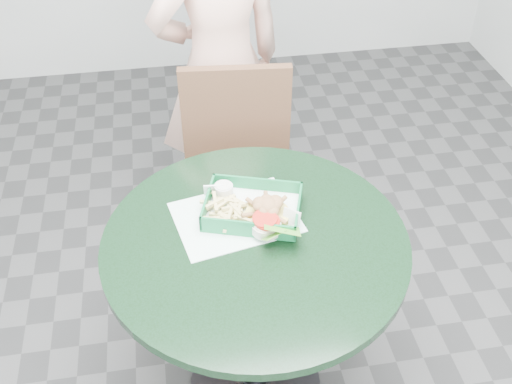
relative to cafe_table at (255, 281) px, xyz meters
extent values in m
cube|color=#303335|center=(0.00, 0.00, -0.58)|extent=(4.00, 5.00, 0.02)
cylinder|color=black|center=(0.00, 0.00, -0.57)|extent=(0.48, 0.48, 0.02)
cylinder|color=black|center=(0.00, 0.00, -0.20)|extent=(0.09, 0.09, 0.70)
cylinder|color=#2D503B|center=(0.00, 0.00, 0.15)|extent=(0.91, 0.91, 0.03)
cube|color=#331A10|center=(0.04, 0.54, -0.13)|extent=(0.43, 0.43, 0.04)
cube|color=#331A10|center=(0.04, 0.73, 0.12)|extent=(0.43, 0.04, 0.46)
cube|color=#331A10|center=(-0.14, 0.36, -0.37)|extent=(0.04, 0.04, 0.43)
cube|color=#331A10|center=(0.23, 0.36, -0.37)|extent=(0.04, 0.04, 0.43)
cube|color=#331A10|center=(-0.14, 0.72, -0.37)|extent=(0.04, 0.04, 0.43)
cube|color=#331A10|center=(0.23, 0.72, -0.37)|extent=(0.04, 0.04, 0.43)
imported|color=beige|center=(0.02, 0.96, 0.29)|extent=(0.73, 0.60, 1.73)
cube|color=silver|center=(-0.04, 0.10, 0.17)|extent=(0.41, 0.34, 0.00)
cube|color=#0F6A37|center=(0.01, 0.11, 0.18)|extent=(0.28, 0.21, 0.01)
cube|color=white|center=(0.01, 0.11, 0.18)|extent=(0.27, 0.20, 0.00)
cube|color=#0F6A37|center=(0.01, 0.21, 0.21)|extent=(0.28, 0.01, 0.05)
cube|color=#0F6A37|center=(0.01, 0.01, 0.21)|extent=(0.28, 0.01, 0.05)
cube|color=#0F6A37|center=(0.15, 0.11, 0.21)|extent=(0.01, 0.21, 0.05)
cube|color=#0F6A37|center=(-0.13, 0.11, 0.21)|extent=(0.01, 0.21, 0.05)
cylinder|color=#C7B251|center=(0.06, 0.08, 0.20)|extent=(0.13, 0.13, 0.02)
cylinder|color=silver|center=(-0.09, 0.15, 0.22)|extent=(0.06, 0.06, 0.03)
cylinder|color=silver|center=(-0.09, 0.15, 0.23)|extent=(0.05, 0.05, 0.00)
cylinder|color=beige|center=(0.06, 0.02, 0.20)|extent=(0.09, 0.09, 0.03)
torus|color=#F5EAC5|center=(0.06, 0.02, 0.22)|extent=(0.08, 0.08, 0.01)
cylinder|color=red|center=(0.06, 0.02, 0.23)|extent=(0.08, 0.08, 0.01)
camera|label=1|loc=(-0.20, -1.22, 1.44)|focal=42.00mm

